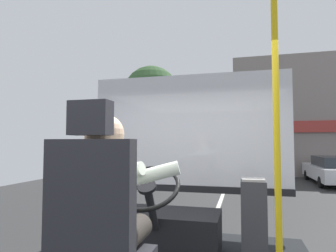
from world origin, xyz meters
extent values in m
cube|color=#303030|center=(0.00, 8.80, -0.03)|extent=(18.00, 44.00, 0.05)
cube|color=silver|center=(0.00, 8.80, 0.00)|extent=(0.12, 39.60, 0.00)
cube|color=#28282D|center=(-0.09, -0.61, 1.50)|extent=(0.48, 0.10, 0.66)
cube|color=#28282D|center=(-0.09, -0.61, 1.94)|extent=(0.22, 0.10, 0.18)
cylinder|color=#332D28|center=(0.00, -0.30, 1.25)|extent=(0.16, 0.43, 0.16)
cylinder|color=#332D28|center=(-0.18, -0.30, 1.25)|extent=(0.16, 0.43, 0.16)
cylinder|color=silver|center=(-0.09, -0.45, 1.46)|extent=(0.34, 0.34, 0.59)
cube|color=maroon|center=(-0.09, -0.28, 1.53)|extent=(0.06, 0.01, 0.36)
sphere|color=beige|center=(-0.09, -0.45, 1.86)|extent=(0.23, 0.23, 0.23)
cylinder|color=silver|center=(0.01, -0.19, 1.58)|extent=(0.56, 0.20, 0.23)
cylinder|color=silver|center=(-0.20, -0.19, 1.58)|extent=(0.56, 0.20, 0.23)
cube|color=black|center=(-0.09, 0.84, 0.92)|extent=(1.10, 0.56, 0.40)
cylinder|color=black|center=(-0.09, 0.44, 1.24)|extent=(0.07, 0.31, 0.43)
torus|color=black|center=(-0.09, 0.31, 1.44)|extent=(0.55, 0.49, 0.32)
cylinder|color=black|center=(-0.09, 0.31, 1.44)|extent=(0.16, 0.15, 0.11)
cylinder|color=gold|center=(0.90, 0.08, 1.76)|extent=(0.04, 0.04, 2.08)
cube|color=#333338|center=(0.76, 0.81, 1.09)|extent=(0.22, 0.24, 0.74)
cube|color=#9E9993|center=(0.76, 0.81, 1.47)|extent=(0.20, 0.22, 0.02)
cube|color=silver|center=(0.00, 1.62, 1.97)|extent=(2.50, 0.01, 1.40)
cube|color=black|center=(0.00, 1.62, 1.23)|extent=(2.50, 0.08, 0.08)
cylinder|color=#4C3828|center=(-3.63, 11.44, 1.66)|extent=(0.35, 0.35, 3.32)
sphere|color=#34572D|center=(-3.63, 11.44, 4.21)|extent=(2.73, 2.73, 2.73)
cube|color=gray|center=(5.91, 16.89, 3.28)|extent=(11.36, 5.07, 6.57)
cube|color=silver|center=(4.62, 12.06, 0.51)|extent=(1.95, 4.22, 0.56)
cylinder|color=black|center=(3.69, 13.37, 0.23)|extent=(0.14, 0.45, 0.45)
cylinder|color=black|center=(3.69, 10.75, 0.23)|extent=(0.14, 0.45, 0.45)
cube|color=#474C51|center=(4.63, 17.62, 0.53)|extent=(1.93, 4.15, 0.59)
cube|color=#282D33|center=(4.63, 17.38, 1.05)|extent=(1.58, 2.28, 0.45)
cylinder|color=black|center=(5.55, 18.91, 0.24)|extent=(0.14, 0.48, 0.48)
cylinder|color=black|center=(3.72, 18.91, 0.24)|extent=(0.14, 0.48, 0.48)
cylinder|color=black|center=(5.55, 16.34, 0.24)|extent=(0.14, 0.48, 0.48)
cylinder|color=black|center=(3.72, 16.34, 0.24)|extent=(0.14, 0.48, 0.48)
cube|color=black|center=(4.79, 23.01, 0.58)|extent=(1.90, 4.12, 0.64)
cube|color=#282D33|center=(4.79, 22.76, 1.14)|extent=(1.56, 2.26, 0.49)
cylinder|color=black|center=(5.69, 24.28, 0.26)|extent=(0.14, 0.52, 0.52)
cylinder|color=black|center=(3.88, 24.28, 0.26)|extent=(0.14, 0.52, 0.52)
cylinder|color=black|center=(5.69, 21.73, 0.26)|extent=(0.14, 0.52, 0.52)
cylinder|color=black|center=(3.88, 21.73, 0.26)|extent=(0.14, 0.52, 0.52)
camera|label=1|loc=(0.67, -1.96, 1.81)|focal=30.75mm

